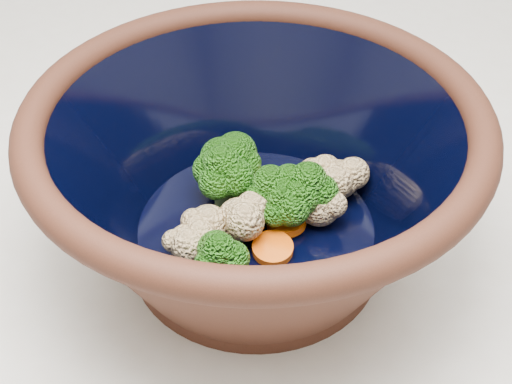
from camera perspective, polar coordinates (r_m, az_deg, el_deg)
name	(u,v)px	position (r m, az deg, el deg)	size (l,w,h in m)	color
mixing_bowl	(256,178)	(0.51, 0.00, 1.15)	(0.32, 0.32, 0.14)	black
vegetable_pile	(266,191)	(0.53, 0.81, 0.09)	(0.13, 0.16, 0.06)	#608442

